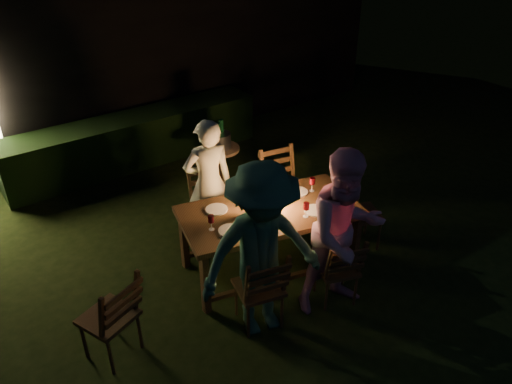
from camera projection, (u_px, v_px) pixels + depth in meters
garden_envelope at (99, 33)px, 9.45m from camera, size 40.00×40.00×3.20m
dining_table at (270, 216)px, 5.57m from camera, size 2.15×1.42×0.82m
chair_near_left at (259, 300)px, 5.04m from camera, size 0.55×0.57×1.00m
chair_near_right at (336, 279)px, 5.35m from camera, size 0.54×0.55×0.91m
chair_far_left at (212, 221)px, 6.26m from camera, size 0.55×0.57×1.00m
chair_far_right at (284, 203)px, 6.58m from camera, size 0.57×0.60×1.09m
chair_end at (359, 224)px, 6.21m from camera, size 0.60×0.58×0.98m
chair_spare at (112, 330)px, 4.68m from camera, size 0.60×0.62×1.02m
person_house_side at (209, 183)px, 6.03m from camera, size 0.68×0.52×1.65m
person_opp_right at (344, 233)px, 4.98m from camera, size 1.03×0.88×1.83m
person_opp_left at (262, 253)px, 4.67m from camera, size 1.34×0.96×1.88m
lantern at (272, 194)px, 5.51m from camera, size 0.16×0.16×0.35m
plate_far_left at (217, 209)px, 5.52m from camera, size 0.25×0.25×0.01m
plate_near_left at (230, 230)px, 5.17m from camera, size 0.25×0.25×0.01m
plate_far_right at (297, 192)px, 5.85m from camera, size 0.25×0.25×0.01m
plate_near_right at (315, 210)px, 5.50m from camera, size 0.25×0.25×0.01m
wineglass_a at (236, 196)px, 5.61m from camera, size 0.06×0.06×0.18m
wineglass_b at (211, 223)px, 5.15m from camera, size 0.06×0.06×0.18m
wineglass_c at (306, 210)px, 5.36m from camera, size 0.06×0.06×0.18m
wineglass_d at (312, 184)px, 5.83m from camera, size 0.06×0.06×0.18m
wineglass_e at (273, 219)px, 5.22m from camera, size 0.06×0.06×0.18m
bottle_table at (249, 203)px, 5.38m from camera, size 0.07×0.07×0.28m
napkin_left at (269, 227)px, 5.23m from camera, size 0.18×0.14×0.01m
napkin_right at (327, 212)px, 5.47m from camera, size 0.18×0.14×0.01m
phone at (226, 236)px, 5.09m from camera, size 0.14×0.07×0.01m
side_table at (221, 153)px, 7.16m from camera, size 0.54×0.54×0.73m
ice_bucket at (220, 141)px, 7.06m from camera, size 0.30×0.30×0.22m
bottle_bucket_a at (219, 139)px, 6.98m from camera, size 0.07×0.07×0.32m
bottle_bucket_b at (222, 135)px, 7.08m from camera, size 0.07×0.07×0.32m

